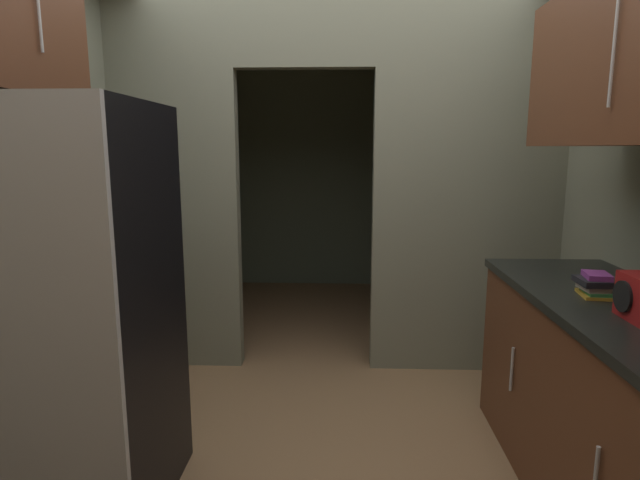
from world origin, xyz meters
TOP-DOWN VIEW (x-y plane):
  - ground at (0.00, 0.00)m, footprint 20.00×20.00m
  - kitchen_partition at (0.07, 1.28)m, footprint 3.02×0.12m
  - adjoining_room_shell at (0.00, 2.89)m, footprint 3.02×2.36m
  - refrigerator at (-1.08, -0.23)m, footprint 0.74×0.78m
  - lower_cabinet_run at (1.19, -0.26)m, footprint 0.65×1.90m
  - book_stack at (1.11, -0.07)m, footprint 0.14×0.17m

SIDE VIEW (x-z plane):
  - ground at x=0.00m, z-range 0.00..0.00m
  - lower_cabinet_run at x=1.19m, z-range 0.00..0.91m
  - refrigerator at x=-1.08m, z-range 0.00..1.71m
  - book_stack at x=1.11m, z-range 0.91..1.01m
  - adjoining_room_shell at x=0.00m, z-range 0.00..2.57m
  - kitchen_partition at x=0.07m, z-range 0.08..2.66m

